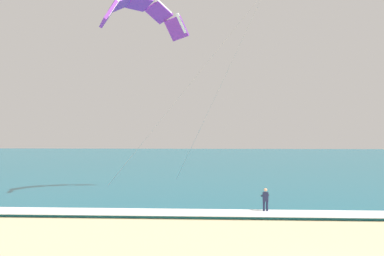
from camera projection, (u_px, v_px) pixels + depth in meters
name	position (u px, v px, depth m)	size (l,w,h in m)	color
sea	(244.00, 160.00, 87.93)	(200.00, 120.00, 0.20)	#146075
surf_foam	(293.00, 214.00, 29.04)	(200.00, 2.58, 0.04)	white
surfboard	(266.00, 214.00, 29.86)	(0.52, 1.42, 0.09)	white
kitesurfer	(265.00, 200.00, 29.89)	(0.55, 0.54, 1.69)	#191E38
kite_primary	(143.00, 12.00, 38.92)	(12.26, 11.20, 15.28)	purple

